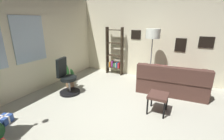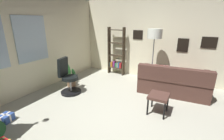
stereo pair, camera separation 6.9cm
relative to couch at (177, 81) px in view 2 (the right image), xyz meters
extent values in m
cube|color=#B1B19E|center=(-2.05, 0.72, -0.34)|extent=(5.53, 5.69, 0.10)
cube|color=#F0E8C2|center=(-2.05, 3.61, 1.06)|extent=(5.53, 0.10, 2.71)
cube|color=silver|center=(-1.91, 3.55, 1.19)|extent=(0.90, 0.03, 1.20)
cube|color=#F0E8C2|center=(0.77, 0.72, 1.06)|extent=(0.10, 5.69, 2.71)
cube|color=black|center=(0.71, 1.50, 1.20)|extent=(0.02, 0.35, 0.31)
cube|color=black|center=(0.71, -0.65, 1.06)|extent=(0.02, 0.40, 0.32)
cube|color=black|center=(0.71, 0.03, 0.94)|extent=(0.02, 0.32, 0.42)
cube|color=#4A2E27|center=(-0.16, 0.09, -0.07)|extent=(1.05, 1.88, 0.45)
cube|color=#4A2E27|center=(-0.53, 0.06, 0.35)|extent=(0.35, 1.83, 0.39)
cube|color=#4A2E27|center=(-0.09, -0.75, 0.25)|extent=(0.92, 0.21, 0.20)
cube|color=#4A2E27|center=(-0.22, 0.92, 0.25)|extent=(0.92, 0.21, 0.20)
cube|color=#4A2E27|center=(0.71, -0.29, -0.07)|extent=(0.82, 0.97, 0.45)
cube|color=red|center=(-0.44, 0.41, 0.32)|extent=(0.21, 0.42, 0.41)
cube|color=beige|center=(-0.42, 0.16, 0.32)|extent=(0.13, 0.40, 0.40)
cube|color=#4A2E27|center=(-1.42, 0.20, 0.11)|extent=(0.44, 0.41, 0.06)
cylinder|color=black|center=(-1.61, 0.03, -0.11)|extent=(0.04, 0.04, 0.38)
cylinder|color=black|center=(-1.24, 0.03, -0.11)|extent=(0.04, 0.04, 0.38)
cylinder|color=black|center=(-1.61, 0.38, -0.11)|extent=(0.04, 0.04, 0.38)
cylinder|color=black|center=(-1.24, 0.38, -0.11)|extent=(0.04, 0.04, 0.38)
cube|color=#2D4C99|center=(-3.22, 2.82, -0.22)|extent=(0.28, 0.27, 0.15)
cube|color=silver|center=(-3.22, 2.82, -0.22)|extent=(0.10, 0.23, 0.16)
cube|color=silver|center=(-3.22, 2.82, -0.22)|extent=(0.24, 0.10, 0.16)
cylinder|color=black|center=(-1.60, 2.59, -0.26)|extent=(0.56, 0.56, 0.06)
cylinder|color=#B2B2B7|center=(-1.60, 2.59, -0.04)|extent=(0.05, 0.05, 0.39)
cylinder|color=black|center=(-1.60, 2.59, 0.15)|extent=(0.44, 0.44, 0.09)
cube|color=black|center=(-1.64, 2.77, 0.46)|extent=(0.41, 0.20, 0.51)
cube|color=#342A1E|center=(0.50, 1.93, 0.58)|extent=(0.18, 0.04, 1.74)
cube|color=#342A1E|center=(0.50, 2.53, 0.58)|extent=(0.18, 0.04, 1.74)
cube|color=#342A1E|center=(0.50, 2.23, -0.04)|extent=(0.18, 0.56, 0.02)
cube|color=#342A1E|center=(0.50, 2.23, 0.42)|extent=(0.18, 0.56, 0.02)
cube|color=#342A1E|center=(0.50, 2.23, 0.88)|extent=(0.18, 0.56, 0.02)
cube|color=#342A1E|center=(0.50, 2.23, 1.35)|extent=(0.18, 0.56, 0.02)
cube|color=#AA2125|center=(0.50, 2.03, 0.06)|extent=(0.17, 0.07, 0.19)
cube|color=navy|center=(0.50, 2.11, 0.07)|extent=(0.17, 0.07, 0.20)
cube|color=beige|center=(0.52, 2.17, 0.05)|extent=(0.13, 0.04, 0.16)
cube|color=#2D6F47|center=(0.52, 2.23, 0.04)|extent=(0.13, 0.08, 0.14)
cube|color=#7E2D76|center=(0.52, 2.33, 0.08)|extent=(0.13, 0.07, 0.22)
cube|color=#AE661C|center=(0.51, 2.41, 0.06)|extent=(0.16, 0.07, 0.19)
cube|color=#43524A|center=(0.52, 2.48, 0.05)|extent=(0.13, 0.06, 0.17)
cylinder|color=slate|center=(0.17, 0.79, -0.28)|extent=(0.28, 0.28, 0.03)
cylinder|color=slate|center=(0.17, 0.79, 0.45)|extent=(0.03, 0.03, 1.42)
cylinder|color=white|center=(0.17, 0.79, 1.30)|extent=(0.43, 0.43, 0.28)
cylinder|color=brown|center=(-1.23, 2.91, -0.17)|extent=(0.25, 0.25, 0.25)
ellipsoid|color=#347C37|center=(-1.38, 2.99, 0.14)|extent=(0.25, 0.17, 0.39)
ellipsoid|color=#347C37|center=(-1.33, 3.01, 0.16)|extent=(0.21, 0.15, 0.41)
ellipsoid|color=#347C37|center=(-1.12, 3.08, 0.17)|extent=(0.18, 0.17, 0.43)
ellipsoid|color=#347C37|center=(-1.29, 3.03, 0.17)|extent=(0.20, 0.17, 0.44)
ellipsoid|color=#347C37|center=(-1.26, 2.75, 0.13)|extent=(0.15, 0.19, 0.37)
camera|label=1|loc=(-4.57, -0.30, 1.67)|focal=24.81mm
camera|label=2|loc=(-4.54, -0.36, 1.67)|focal=24.81mm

